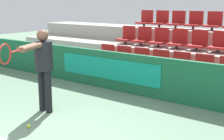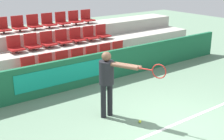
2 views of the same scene
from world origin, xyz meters
The scene contains 23 objects.
barrier_wall centered at (-0.02, 3.57, 0.47)m, with size 11.73×0.14×0.94m.
bleacher_tier_front centered at (0.00, 4.17, 0.22)m, with size 11.33×1.05×0.45m.
bleacher_tier_middle centered at (0.00, 5.22, 0.45)m, with size 11.33×1.05×0.89m.
bleacher_tier_back centered at (0.00, 6.26, 0.67)m, with size 11.33×1.05×1.34m.
stadium_chair_0 centered at (-1.67, 4.30, 0.66)m, with size 0.43×0.42×0.53m.
stadium_chair_1 centered at (-1.12, 4.30, 0.66)m, with size 0.43×0.42×0.53m.
stadium_chair_2 centered at (-0.56, 4.30, 0.66)m, with size 0.43×0.42×0.53m.
stadium_chair_3 centered at (0.00, 4.30, 0.66)m, with size 0.43×0.42×0.53m.
stadium_chair_4 centered at (0.56, 4.30, 0.66)m, with size 0.43×0.42×0.53m.
stadium_chair_5 centered at (1.12, 4.30, 0.66)m, with size 0.43×0.42×0.53m.
stadium_chair_7 centered at (-1.67, 5.35, 1.10)m, with size 0.43×0.42×0.53m.
stadium_chair_8 centered at (-1.12, 5.35, 1.10)m, with size 0.43×0.42×0.53m.
stadium_chair_9 centered at (-0.56, 5.35, 1.10)m, with size 0.43×0.42×0.53m.
stadium_chair_10 centered at (0.00, 5.35, 1.10)m, with size 0.43×0.42×0.53m.
stadium_chair_11 centered at (0.56, 5.35, 1.10)m, with size 0.43×0.42×0.53m.
stadium_chair_12 centered at (1.12, 5.35, 1.10)m, with size 0.43×0.42×0.53m.
stadium_chair_14 centered at (-1.67, 6.39, 1.55)m, with size 0.43×0.42×0.53m.
stadium_chair_15 centered at (-1.12, 6.39, 1.55)m, with size 0.43×0.42×0.53m.
stadium_chair_16 centered at (-0.56, 6.39, 1.55)m, with size 0.43×0.42×0.53m.
stadium_chair_17 centered at (0.00, 6.39, 1.55)m, with size 0.43×0.42×0.53m.
stadium_chair_18 centered at (0.56, 6.39, 1.55)m, with size 0.43×0.42×0.53m.
tennis_player centered at (-0.92, 1.42, 1.01)m, with size 0.77×1.50×1.62m.
tennis_ball centered at (-0.53, 0.75, 0.03)m, with size 0.07×0.07×0.07m.
Camera 1 is at (3.65, -2.38, 2.12)m, focal length 50.00 mm.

